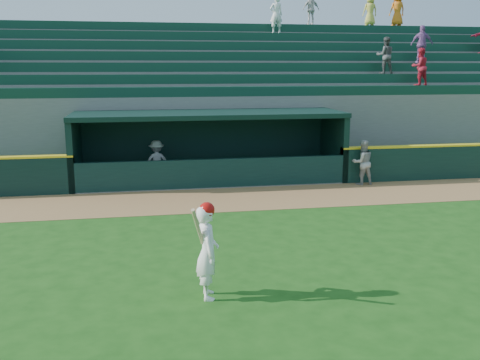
{
  "coord_description": "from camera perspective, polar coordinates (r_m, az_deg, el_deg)",
  "views": [
    {
      "loc": [
        -2.25,
        -10.93,
        3.99
      ],
      "look_at": [
        0.0,
        1.6,
        1.3
      ],
      "focal_mm": 40.0,
      "sensor_mm": 36.0,
      "label": 1
    }
  ],
  "objects": [
    {
      "name": "dugout_player_front",
      "position": [
        18.91,
        12.94,
        1.85
      ],
      "size": [
        0.77,
        0.61,
        1.55
      ],
      "primitive_type": "imported",
      "rotation": [
        0.0,
        0.0,
        3.17
      ],
      "color": "#A5A5A0",
      "rests_on": "ground"
    },
    {
      "name": "dugout",
      "position": [
        19.25,
        -3.38,
        4.05
      ],
      "size": [
        9.4,
        2.8,
        2.46
      ],
      "color": "slate",
      "rests_on": "ground"
    },
    {
      "name": "ground",
      "position": [
        11.85,
        1.38,
        -7.75
      ],
      "size": [
        120.0,
        120.0,
        0.0
      ],
      "primitive_type": "plane",
      "color": "#1B4A12",
      "rests_on": "ground"
    },
    {
      "name": "warning_track",
      "position": [
        16.48,
        -2.03,
        -2.07
      ],
      "size": [
        40.0,
        3.0,
        0.01
      ],
      "primitive_type": "cube",
      "color": "olive",
      "rests_on": "ground"
    },
    {
      "name": "batter_at_plate",
      "position": [
        9.4,
        -3.51,
        -7.46
      ],
      "size": [
        0.52,
        0.76,
        1.75
      ],
      "color": "white",
      "rests_on": "ground"
    },
    {
      "name": "dugout_player_inside",
      "position": [
        19.06,
        -8.87,
        1.98
      ],
      "size": [
        1.0,
        0.63,
        1.49
      ],
      "primitive_type": "imported",
      "rotation": [
        0.0,
        0.0,
        3.23
      ],
      "color": "#ADADA7",
      "rests_on": "ground"
    },
    {
      "name": "stands",
      "position": [
        23.66,
        -4.72,
        8.04
      ],
      "size": [
        34.5,
        6.26,
        7.53
      ],
      "color": "slate",
      "rests_on": "ground"
    }
  ]
}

